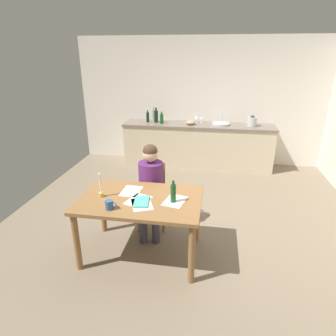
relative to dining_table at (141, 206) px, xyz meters
name	(u,v)px	position (x,y,z in m)	size (l,w,h in m)	color
ground_plane	(185,220)	(0.43, 0.87, -0.66)	(5.20, 5.20, 0.04)	#7A6B56
wall_back	(200,102)	(0.43, 3.47, 0.66)	(5.20, 0.12, 2.60)	silver
kitchen_counter	(197,145)	(0.43, 3.11, -0.19)	(3.10, 0.64, 0.90)	beige
dining_table	(141,206)	(0.00, 0.00, 0.00)	(1.37, 0.89, 0.74)	olive
chair_at_table	(152,192)	(-0.02, 0.68, -0.15)	(0.46, 0.46, 0.87)	olive
person_seated	(151,184)	(0.00, 0.54, 0.04)	(0.38, 0.62, 1.19)	#592666
coffee_mug	(110,205)	(-0.25, -0.29, 0.15)	(0.12, 0.08, 0.10)	#33598C
candlestick	(101,190)	(-0.45, -0.03, 0.18)	(0.06, 0.06, 0.29)	gold
book_magazine	(142,202)	(0.04, -0.09, 0.11)	(0.16, 0.26, 0.02)	#4BA8A4
paper_letter	(138,200)	(-0.01, -0.05, 0.10)	(0.21, 0.30, 0.00)	white
paper_bill	(142,204)	(0.05, -0.13, 0.10)	(0.21, 0.30, 0.00)	white
paper_envelope	(175,201)	(0.39, 0.00, 0.10)	(0.21, 0.30, 0.00)	white
paper_receipt	(131,191)	(-0.15, 0.16, 0.10)	(0.21, 0.30, 0.00)	white
wine_bottle_on_table	(173,193)	(0.38, -0.02, 0.21)	(0.06, 0.06, 0.25)	#194C23
sink_unit	(221,124)	(0.89, 3.12, 0.28)	(0.36, 0.36, 0.24)	#B2B7BC
bottle_oil	(148,117)	(-0.64, 3.12, 0.37)	(0.06, 0.06, 0.25)	black
bottle_vinegar	(154,116)	(-0.51, 3.14, 0.39)	(0.07, 0.07, 0.31)	#8C999E
bottle_wine_red	(156,116)	(-0.46, 3.13, 0.39)	(0.08, 0.08, 0.31)	black
bottle_sauce	(162,119)	(-0.32, 3.03, 0.36)	(0.07, 0.07, 0.24)	#194C23
mixing_bowl	(191,122)	(0.28, 3.05, 0.30)	(0.19, 0.19, 0.09)	tan
stovetop_kettle	(252,121)	(1.50, 3.11, 0.36)	(0.18, 0.18, 0.22)	#B7BABF
wine_glass_near_sink	(202,117)	(0.49, 3.26, 0.37)	(0.07, 0.07, 0.15)	silver
wine_glass_by_kettle	(196,117)	(0.38, 3.26, 0.37)	(0.07, 0.07, 0.15)	silver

